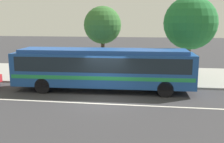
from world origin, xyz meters
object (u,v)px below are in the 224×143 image
Objects in this scene: transit_bus at (103,67)px; street_tree_near_stop at (103,25)px; pedestrian_waiting_near_sign at (107,66)px; street_tree_mid_block at (190,23)px; bus_stop_sign at (174,62)px.

street_tree_near_stop reaches higher than transit_bus.
transit_bus is at bearing -85.54° from pedestrian_waiting_near_sign.
pedestrian_waiting_near_sign is 0.27× the size of street_tree_mid_block.
street_tree_mid_block is (6.64, 0.60, 0.18)m from street_tree_near_stop.
bus_stop_sign is (4.75, 2.05, 0.10)m from transit_bus.
pedestrian_waiting_near_sign is 5.18m from bus_stop_sign.
transit_bus is 3.30m from pedestrian_waiting_near_sign.
street_tree_near_stop is (-5.42, 1.48, 2.53)m from bus_stop_sign.
pedestrian_waiting_near_sign is at bearing -34.00° from street_tree_near_stop.
pedestrian_waiting_near_sign is at bearing 166.52° from bus_stop_sign.
pedestrian_waiting_near_sign is (-0.25, 3.25, -0.51)m from transit_bus.
street_tree_near_stop is 0.88× the size of street_tree_mid_block.
transit_bus is 7.79m from street_tree_mid_block.
bus_stop_sign is at bearing -13.48° from pedestrian_waiting_near_sign.
transit_bus is 4.73× the size of bus_stop_sign.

